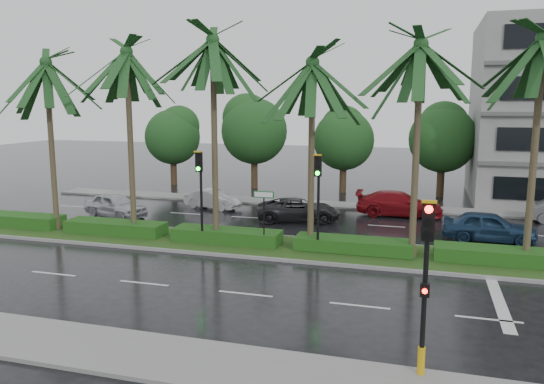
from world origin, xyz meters
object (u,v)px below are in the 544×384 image
(signal_median_left, at_px, (200,184))
(car_red, at_px, (399,204))
(signal_near, at_px, (425,281))
(car_blue, at_px, (489,227))
(street_sign, at_px, (264,205))
(car_silver, at_px, (115,205))
(car_darkgrey, at_px, (299,210))
(car_white, at_px, (213,199))

(signal_median_left, distance_m, car_red, 13.07)
(signal_near, bearing_deg, signal_median_left, 135.91)
(car_red, distance_m, car_blue, 6.63)
(street_sign, distance_m, car_silver, 11.49)
(car_darkgrey, bearing_deg, signal_median_left, 139.40)
(signal_median_left, distance_m, car_silver, 9.10)
(street_sign, height_order, car_darkgrey, street_sign)
(street_sign, relative_size, car_blue, 0.60)
(car_red, bearing_deg, street_sign, 147.47)
(signal_near, distance_m, car_red, 19.49)
(signal_median_left, distance_m, car_darkgrey, 7.66)
(car_darkgrey, height_order, car_red, car_red)
(car_white, bearing_deg, car_silver, 144.40)
(signal_near, xyz_separation_m, car_red, (-1.50, 19.35, -1.77))
(street_sign, distance_m, car_blue, 11.10)
(car_red, height_order, car_blue, car_blue)
(car_darkgrey, xyz_separation_m, car_blue, (9.91, -1.80, 0.08))
(signal_median_left, height_order, car_darkgrey, signal_median_left)
(car_silver, xyz_separation_m, car_white, (4.50, 4.02, -0.11))
(car_red, bearing_deg, signal_median_left, 136.25)
(car_white, bearing_deg, signal_near, -132.06)
(car_silver, bearing_deg, signal_median_left, -103.40)
(car_red, bearing_deg, car_blue, -139.65)
(street_sign, bearing_deg, signal_near, -54.66)
(signal_near, distance_m, car_darkgrey, 17.79)
(car_white, bearing_deg, car_blue, -90.93)
(street_sign, xyz_separation_m, car_white, (-6.00, 8.47, -1.52))
(car_silver, bearing_deg, signal_near, -111.01)
(car_darkgrey, distance_m, car_red, 6.22)
(car_red, bearing_deg, car_silver, 105.06)
(car_white, bearing_deg, signal_median_left, -148.26)
(signal_median_left, height_order, car_red, signal_median_left)
(street_sign, bearing_deg, car_silver, 157.05)
(car_white, distance_m, car_red, 11.55)
(car_silver, bearing_deg, car_darkgrey, -61.17)
(signal_median_left, bearing_deg, car_silver, 148.32)
(car_darkgrey, bearing_deg, car_red, -75.99)
(street_sign, bearing_deg, car_blue, 24.77)
(street_sign, height_order, car_blue, street_sign)
(car_silver, height_order, car_white, car_silver)
(signal_median_left, xyz_separation_m, car_red, (8.50, 9.66, -2.27))
(car_white, bearing_deg, street_sign, -132.07)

